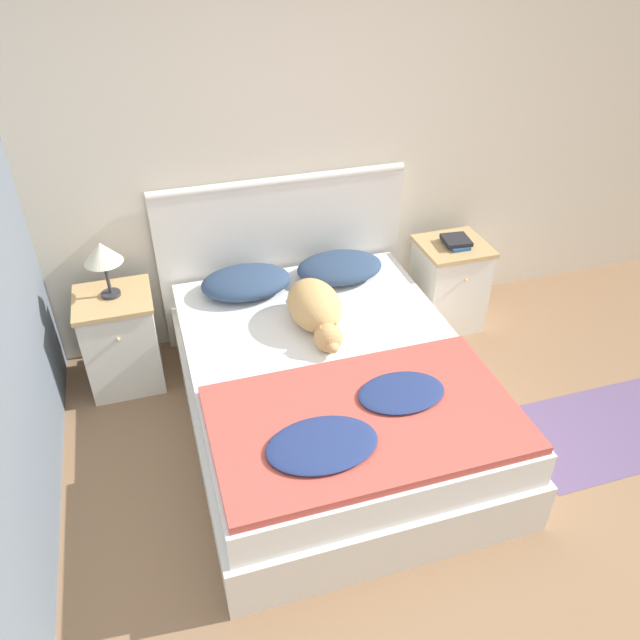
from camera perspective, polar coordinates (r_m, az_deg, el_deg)
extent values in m
plane|color=#896647|center=(3.10, 8.42, -21.91)|extent=(16.00, 16.00, 0.00)
cube|color=beige|center=(3.92, -3.10, 15.66)|extent=(9.00, 0.06, 2.55)
cube|color=silver|center=(3.57, 0.96, -7.64)|extent=(1.54, 2.01, 0.31)
cube|color=white|center=(3.41, 1.00, -4.57)|extent=(1.48, 1.95, 0.19)
cube|color=silver|center=(4.15, -3.37, 5.65)|extent=(1.62, 0.04, 1.08)
cylinder|color=silver|center=(3.91, -3.65, 12.56)|extent=(1.62, 0.06, 0.06)
cube|color=silver|center=(3.97, -17.67, -1.93)|extent=(0.42, 0.40, 0.59)
cube|color=tan|center=(3.80, -18.48, 1.82)|extent=(0.44, 0.42, 0.03)
sphere|color=tan|center=(3.70, -17.98, -1.71)|extent=(0.02, 0.02, 0.02)
cube|color=silver|center=(4.40, 11.64, 3.06)|extent=(0.42, 0.40, 0.59)
cube|color=tan|center=(4.25, 12.13, 6.62)|extent=(0.44, 0.42, 0.03)
sphere|color=tan|center=(4.16, 13.16, 3.55)|extent=(0.02, 0.02, 0.02)
ellipsoid|color=navy|center=(3.86, -6.78, 3.47)|extent=(0.55, 0.39, 0.14)
ellipsoid|color=navy|center=(3.99, 1.80, 4.83)|extent=(0.55, 0.39, 0.14)
cube|color=#BC4C42|center=(2.96, 4.17, -8.99)|extent=(1.44, 0.86, 0.04)
ellipsoid|color=navy|center=(2.79, 0.20, -11.31)|extent=(0.51, 0.35, 0.04)
ellipsoid|color=navy|center=(3.07, 7.45, -6.58)|extent=(0.43, 0.30, 0.03)
ellipsoid|color=tan|center=(3.53, -0.52, 1.38)|extent=(0.30, 0.45, 0.24)
sphere|color=tan|center=(3.35, 0.77, -1.62)|extent=(0.16, 0.16, 0.16)
ellipsoid|color=tan|center=(3.31, 1.12, -2.45)|extent=(0.07, 0.09, 0.06)
cone|color=tan|center=(3.32, -0.01, -0.80)|extent=(0.05, 0.05, 0.06)
cone|color=tan|center=(3.34, 1.43, -0.54)|extent=(0.05, 0.05, 0.06)
ellipsoid|color=tan|center=(3.73, -0.71, 2.22)|extent=(0.15, 0.21, 0.09)
cube|color=#285689|center=(4.23, 12.27, 6.87)|extent=(0.13, 0.21, 0.02)
cube|color=#232328|center=(4.22, 12.35, 7.16)|extent=(0.18, 0.19, 0.03)
cylinder|color=#2D2D33|center=(3.80, -18.56, 2.28)|extent=(0.11, 0.11, 0.02)
cylinder|color=#2D2D33|center=(3.75, -18.87, 3.71)|extent=(0.02, 0.02, 0.20)
cone|color=beige|center=(3.67, -19.34, 5.84)|extent=(0.22, 0.22, 0.12)
cube|color=#604C75|center=(4.02, 25.17, -8.97)|extent=(1.16, 0.65, 0.00)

